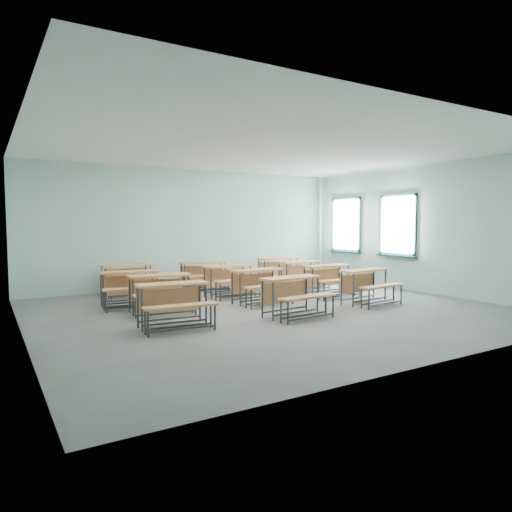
# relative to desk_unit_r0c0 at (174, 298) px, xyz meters

# --- Properties ---
(room) EXTENTS (9.04, 8.04, 3.24)m
(room) POSITION_rel_desk_unit_r0c0_xyz_m (2.36, 0.51, 1.10)
(room) COLOR slate
(room) RESTS_ON ground
(desk_unit_r0c0) EXTENTS (1.25, 0.89, 0.74)m
(desk_unit_r0c0) POSITION_rel_desk_unit_r0c0_xyz_m (0.00, 0.00, 0.00)
(desk_unit_r0c0) COLOR #C97E48
(desk_unit_r0c0) RESTS_ON ground
(desk_unit_r0c1) EXTENTS (1.26, 0.90, 0.74)m
(desk_unit_r0c1) POSITION_rel_desk_unit_r0c0_xyz_m (2.23, -0.32, 0.00)
(desk_unit_r0c1) COLOR #C97E48
(desk_unit_r0c1) RESTS_ON ground
(desk_unit_r0c2) EXTENTS (1.28, 0.93, 0.74)m
(desk_unit_r0c2) POSITION_rel_desk_unit_r0c0_xyz_m (4.40, -0.02, 0.00)
(desk_unit_r0c2) COLOR #C97E48
(desk_unit_r0c2) RESTS_ON ground
(desk_unit_r1c0) EXTENTS (1.24, 0.88, 0.74)m
(desk_unit_r1c0) POSITION_rel_desk_unit_r0c0_xyz_m (0.23, 1.32, 0.00)
(desk_unit_r1c0) COLOR #C97E48
(desk_unit_r1c0) RESTS_ON ground
(desk_unit_r1c1) EXTENTS (1.24, 0.88, 0.74)m
(desk_unit_r1c1) POSITION_rel_desk_unit_r0c0_xyz_m (2.43, 1.21, 0.00)
(desk_unit_r1c1) COLOR #C97E48
(desk_unit_r1c1) RESTS_ON ground
(desk_unit_r1c2) EXTENTS (1.19, 0.80, 0.74)m
(desk_unit_r1c2) POSITION_rel_desk_unit_r0c0_xyz_m (4.35, 1.19, 0.00)
(desk_unit_r1c2) COLOR #C97E48
(desk_unit_r1c2) RESTS_ON ground
(desk_unit_r2c0) EXTENTS (1.26, 0.91, 0.74)m
(desk_unit_r2c0) POSITION_rel_desk_unit_r0c0_xyz_m (-0.09, 2.29, 0.00)
(desk_unit_r2c0) COLOR #C97E48
(desk_unit_r2c0) RESTS_ON ground
(desk_unit_r2c1) EXTENTS (1.24, 0.87, 0.74)m
(desk_unit_r2c1) POSITION_rel_desk_unit_r0c0_xyz_m (2.31, 2.38, 0.00)
(desk_unit_r2c1) COLOR #C97E48
(desk_unit_r2c1) RESTS_ON ground
(desk_unit_r2c2) EXTENTS (1.24, 0.88, 0.74)m
(desk_unit_r2c2) POSITION_rel_desk_unit_r0c0_xyz_m (4.43, 2.39, 0.00)
(desk_unit_r2c2) COLOR #C97E48
(desk_unit_r2c2) RESTS_ON ground
(desk_unit_r3c0) EXTENTS (1.22, 0.85, 0.74)m
(desk_unit_r3c0) POSITION_rel_desk_unit_r0c0_xyz_m (0.27, 3.77, 0.00)
(desk_unit_r3c0) COLOR #C97E48
(desk_unit_r3c0) RESTS_ON ground
(desk_unit_r3c1) EXTENTS (1.25, 0.90, 0.74)m
(desk_unit_r3c1) POSITION_rel_desk_unit_r0c0_xyz_m (2.19, 3.55, 0.00)
(desk_unit_r3c1) COLOR #C97E48
(desk_unit_r3c1) RESTS_ON ground
(desk_unit_r3c2) EXTENTS (1.22, 0.84, 0.74)m
(desk_unit_r3c2) POSITION_rel_desk_unit_r0c0_xyz_m (4.59, 3.65, 0.00)
(desk_unit_r3c2) COLOR #C97E48
(desk_unit_r3c2) RESTS_ON ground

